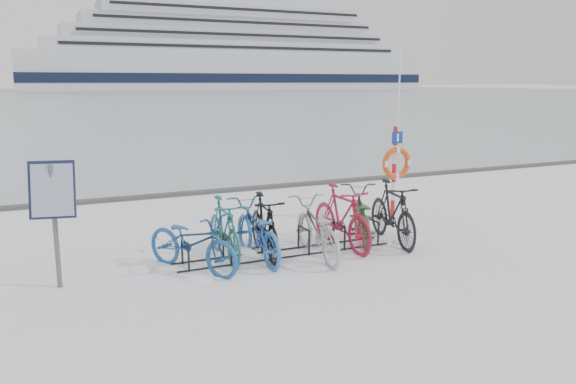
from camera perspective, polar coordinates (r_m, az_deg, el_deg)
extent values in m
plane|color=white|center=(10.04, -0.27, -6.33)|extent=(900.00, 900.00, 0.00)
cube|color=#9FACB4|center=(163.83, -23.15, 9.22)|extent=(400.00, 298.00, 0.02)
cube|color=#3F3F42|center=(15.44, -9.18, -0.06)|extent=(400.00, 0.25, 0.10)
cylinder|color=black|center=(9.22, -10.05, -6.68)|extent=(0.04, 0.04, 0.44)
cylinder|color=black|center=(9.62, -10.71, -5.93)|extent=(0.04, 0.04, 0.44)
cylinder|color=black|center=(9.36, -10.43, -5.01)|extent=(0.04, 0.44, 0.04)
cylinder|color=black|center=(9.41, -5.78, -6.19)|extent=(0.04, 0.04, 0.44)
cylinder|color=black|center=(9.81, -6.60, -5.48)|extent=(0.04, 0.04, 0.44)
cylinder|color=black|center=(9.54, -6.22, -4.57)|extent=(0.04, 0.44, 0.04)
cylinder|color=black|center=(9.64, -1.70, -5.70)|extent=(0.04, 0.04, 0.44)
cylinder|color=black|center=(10.04, -2.67, -5.03)|extent=(0.04, 0.04, 0.44)
cylinder|color=black|center=(9.78, -2.20, -4.12)|extent=(0.04, 0.44, 0.04)
cylinder|color=black|center=(9.93, 2.16, -5.20)|extent=(0.04, 0.04, 0.44)
cylinder|color=black|center=(10.31, 1.07, -4.58)|extent=(0.04, 0.04, 0.44)
cylinder|color=black|center=(10.06, 1.61, -3.68)|extent=(0.04, 0.44, 0.04)
cylinder|color=black|center=(10.26, 5.78, -4.72)|extent=(0.04, 0.04, 0.44)
cylinder|color=black|center=(10.63, 4.59, -4.13)|extent=(0.04, 0.04, 0.44)
cylinder|color=black|center=(10.38, 5.19, -3.25)|extent=(0.04, 0.44, 0.04)
cylinder|color=black|center=(10.62, 9.15, -4.24)|extent=(0.04, 0.04, 0.44)
cylinder|color=black|center=(10.98, 7.89, -3.70)|extent=(0.04, 0.04, 0.44)
cylinder|color=black|center=(10.75, 8.55, -2.84)|extent=(0.04, 0.44, 0.04)
cylinder|color=black|center=(9.84, 0.26, -6.57)|extent=(4.00, 0.03, 0.03)
cylinder|color=black|center=(10.22, -0.77, -5.88)|extent=(4.00, 0.03, 0.03)
cylinder|color=#595B5E|center=(8.90, -22.57, -3.31)|extent=(0.07, 0.07, 1.85)
cube|color=black|center=(8.76, -22.84, 0.22)|extent=(0.67, 0.36, 0.83)
cube|color=#8C99AD|center=(8.72, -22.83, 0.17)|extent=(0.60, 0.28, 0.74)
cylinder|color=red|center=(12.82, 10.57, -1.70)|extent=(0.09, 0.09, 0.41)
cylinder|color=silver|center=(12.74, 10.63, 0.10)|extent=(0.09, 0.09, 0.41)
cylinder|color=red|center=(12.67, 10.70, 1.92)|extent=(0.09, 0.09, 0.41)
cylinder|color=silver|center=(12.61, 10.77, 3.76)|extent=(0.09, 0.09, 0.41)
cylinder|color=red|center=(12.56, 10.83, 5.62)|extent=(0.09, 0.09, 0.41)
torus|color=#CE4813|center=(12.56, 10.97, 2.91)|extent=(0.72, 0.12, 0.72)
cube|color=navy|center=(12.50, 11.04, 5.46)|extent=(0.26, 0.03, 0.26)
cylinder|color=silver|center=(12.66, 11.06, 5.74)|extent=(0.03, 0.03, 3.73)
cube|color=silver|center=(214.33, -5.53, 11.99)|extent=(147.76, 27.44, 12.67)
cube|color=black|center=(201.32, -4.23, 11.47)|extent=(147.76, 0.30, 3.17)
cube|color=black|center=(227.39, -6.66, 11.38)|extent=(147.76, 0.30, 3.17)
cube|color=silver|center=(214.63, -5.57, 14.24)|extent=(131.93, 25.33, 4.22)
cube|color=silver|center=(215.25, -5.62, 16.49)|extent=(106.60, 22.16, 4.22)
cube|color=silver|center=(216.21, -5.66, 18.72)|extent=(81.27, 19.00, 4.22)
cube|color=black|center=(202.79, -4.38, 15.64)|extent=(116.10, 0.20, 12.67)
imported|color=#1D4C89|center=(9.23, -9.70, -4.79)|extent=(1.56, 2.00, 1.01)
imported|color=#1B5B61|center=(9.73, -6.52, -3.63)|extent=(0.57, 1.83, 1.09)
imported|color=#2D64B4|center=(9.69, -3.22, -3.76)|extent=(0.70, 2.00, 1.05)
imported|color=black|center=(9.91, -2.42, -3.24)|extent=(0.76, 1.90, 1.11)
imported|color=#9C9FA2|center=(9.80, 2.90, -3.58)|extent=(0.91, 2.07, 1.05)
imported|color=#A01935|center=(10.39, 5.48, -2.38)|extent=(0.63, 1.99, 1.19)
imported|color=#2B5528|center=(10.91, 7.42, -2.13)|extent=(1.46, 2.12, 1.05)
imported|color=black|center=(10.84, 10.57, -1.90)|extent=(0.91, 2.08, 1.21)
ellipsoid|color=white|center=(9.52, -14.67, -7.70)|extent=(0.41, 0.41, 0.14)
ellipsoid|color=white|center=(8.91, -8.96, -8.77)|extent=(0.49, 0.49, 0.17)
ellipsoid|color=white|center=(11.28, 12.38, -4.62)|extent=(0.50, 0.50, 0.17)
ellipsoid|color=white|center=(10.17, -4.28, -6.13)|extent=(0.48, 0.48, 0.17)
ellipsoid|color=white|center=(10.93, 11.75, -5.10)|extent=(0.45, 0.45, 0.16)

